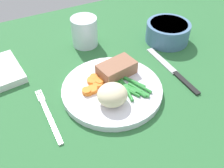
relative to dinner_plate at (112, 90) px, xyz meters
The scene contains 10 objects.
dining_table 3.12cm from the dinner_plate, 20.14° to the left, with size 120.00×90.00×2.00cm.
dinner_plate is the anchor object (origin of this frame).
meat_portion 5.36cm from the dinner_plate, 49.40° to the left, with size 8.90×5.24×3.20cm, color #936047.
mashed_potatoes 5.54cm from the dinner_plate, 116.57° to the right, with size 6.51×6.29×4.42cm, color beige.
carrot_slices 4.61cm from the dinner_plate, 149.49° to the left, with size 6.15×5.89×1.12cm.
green_beans 4.63cm from the dinner_plate, 31.95° to the right, with size 6.36×9.82×0.85cm.
fork 15.29cm from the dinner_plate, behind, with size 1.44×16.60×0.40cm.
knife 17.28cm from the dinner_plate, ahead, with size 1.70×20.50×0.64cm.
water_glass 21.78cm from the dinner_plate, 84.03° to the left, with size 7.32×7.32×8.22cm.
salad_bowl 27.48cm from the dinner_plate, 26.61° to the left, with size 12.50×12.50×5.60cm.
Camera 1 is at (-21.98, -38.91, 43.67)cm, focal length 41.05 mm.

